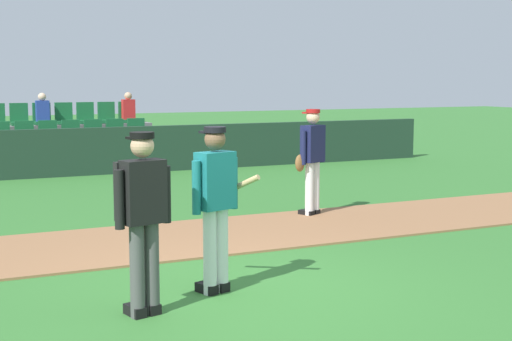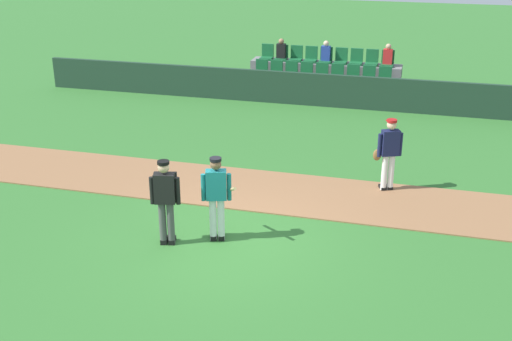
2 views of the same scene
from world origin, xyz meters
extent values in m
plane|color=#33702D|center=(0.00, 0.00, 0.00)|extent=(80.00, 80.00, 0.00)
cube|color=#936642|center=(0.00, 2.68, 0.01)|extent=(28.00, 2.38, 0.03)
cube|color=#1E3828|center=(0.00, 10.19, 0.56)|extent=(20.00, 0.16, 1.11)
cube|color=slate|center=(0.00, 11.64, 0.15)|extent=(5.55, 2.10, 0.30)
cube|color=slate|center=(0.00, 11.22, 0.50)|extent=(5.45, 0.85, 0.40)
cube|color=#196033|center=(-1.10, 11.12, 0.75)|extent=(0.44, 0.40, 0.08)
cube|color=#196033|center=(-1.10, 11.34, 1.00)|extent=(0.44, 0.08, 0.50)
cube|color=#196033|center=(-0.55, 11.12, 0.75)|extent=(0.44, 0.40, 0.08)
cube|color=#196033|center=(-0.55, 11.34, 1.00)|extent=(0.44, 0.08, 0.50)
cube|color=#196033|center=(0.00, 11.12, 0.75)|extent=(0.44, 0.40, 0.08)
cube|color=#196033|center=(0.00, 11.34, 1.00)|extent=(0.44, 0.08, 0.50)
cube|color=#196033|center=(0.55, 11.12, 0.75)|extent=(0.44, 0.40, 0.08)
cube|color=#196033|center=(0.55, 11.34, 1.00)|extent=(0.44, 0.08, 0.50)
cube|color=#196033|center=(1.10, 11.12, 0.75)|extent=(0.44, 0.40, 0.08)
cube|color=#196033|center=(1.10, 11.34, 1.00)|extent=(0.44, 0.08, 0.50)
cube|color=#196033|center=(1.65, 11.12, 0.75)|extent=(0.44, 0.40, 0.08)
cube|color=#196033|center=(1.65, 11.34, 1.00)|extent=(0.44, 0.08, 0.50)
cube|color=#196033|center=(2.20, 11.12, 0.75)|extent=(0.44, 0.40, 0.08)
cube|color=#196033|center=(2.20, 11.34, 1.00)|extent=(0.44, 0.08, 0.50)
cube|color=slate|center=(0.00, 12.07, 0.90)|extent=(5.45, 0.85, 0.40)
cube|color=#196033|center=(-0.55, 11.97, 1.15)|extent=(0.44, 0.40, 0.08)
cube|color=#196033|center=(-0.55, 12.19, 1.40)|extent=(0.44, 0.08, 0.50)
cube|color=#196033|center=(0.00, 11.97, 1.15)|extent=(0.44, 0.40, 0.08)
cube|color=#196033|center=(0.00, 12.19, 1.40)|extent=(0.44, 0.08, 0.50)
cube|color=#263F99|center=(0.00, 12.02, 1.45)|extent=(0.32, 0.22, 0.52)
sphere|color=beige|center=(0.00, 12.02, 1.80)|extent=(0.20, 0.20, 0.20)
cube|color=#196033|center=(0.55, 11.97, 1.15)|extent=(0.44, 0.40, 0.08)
cube|color=#196033|center=(0.55, 12.19, 1.40)|extent=(0.44, 0.08, 0.50)
cube|color=#196033|center=(1.10, 11.97, 1.15)|extent=(0.44, 0.40, 0.08)
cube|color=#196033|center=(1.10, 12.19, 1.40)|extent=(0.44, 0.08, 0.50)
cube|color=#196033|center=(1.65, 11.97, 1.15)|extent=(0.44, 0.40, 0.08)
cube|color=#196033|center=(1.65, 12.19, 1.40)|extent=(0.44, 0.08, 0.50)
cube|color=#196033|center=(2.20, 11.97, 1.15)|extent=(0.44, 0.40, 0.08)
cube|color=#196033|center=(2.20, 12.19, 1.40)|extent=(0.44, 0.08, 0.50)
cube|color=red|center=(2.20, 12.02, 1.45)|extent=(0.32, 0.22, 0.52)
sphere|color=tan|center=(2.20, 12.02, 1.80)|extent=(0.20, 0.20, 0.20)
cylinder|color=white|center=(-0.24, 0.04, 0.45)|extent=(0.14, 0.14, 0.90)
cylinder|color=white|center=(-0.09, 0.09, 0.45)|extent=(0.14, 0.14, 0.90)
cube|color=black|center=(-0.26, 0.10, 0.05)|extent=(0.19, 0.28, 0.10)
cube|color=black|center=(-0.10, 0.15, 0.05)|extent=(0.19, 0.28, 0.10)
cube|color=#197075|center=(-0.16, 0.07, 1.20)|extent=(0.45, 0.33, 0.60)
cylinder|color=#197075|center=(-0.40, -0.01, 1.15)|extent=(0.09, 0.09, 0.55)
cylinder|color=#197075|center=(0.08, 0.14, 1.15)|extent=(0.09, 0.09, 0.55)
sphere|color=brown|center=(-0.16, 0.07, 1.63)|extent=(0.22, 0.22, 0.22)
cylinder|color=black|center=(-0.16, 0.07, 1.73)|extent=(0.23, 0.23, 0.06)
cube|color=black|center=(-0.19, 0.16, 1.70)|extent=(0.21, 0.17, 0.02)
cylinder|color=tan|center=(0.05, 0.24, 1.05)|extent=(0.50, 0.69, 0.41)
cylinder|color=#4C4C4C|center=(-1.14, -0.37, 0.45)|extent=(0.14, 0.14, 0.90)
cylinder|color=#4C4C4C|center=(-0.98, -0.33, 0.45)|extent=(0.14, 0.14, 0.90)
cube|color=black|center=(-1.15, -0.31, 0.05)|extent=(0.18, 0.28, 0.10)
cube|color=black|center=(-0.99, -0.27, 0.05)|extent=(0.18, 0.28, 0.10)
cube|color=black|center=(-1.06, -0.35, 1.20)|extent=(0.44, 0.30, 0.60)
cylinder|color=black|center=(-1.30, -0.41, 1.15)|extent=(0.09, 0.09, 0.55)
cylinder|color=black|center=(-0.82, -0.29, 1.15)|extent=(0.09, 0.09, 0.55)
sphere|color=tan|center=(-1.06, -0.35, 1.63)|extent=(0.22, 0.22, 0.22)
cylinder|color=black|center=(-1.06, -0.35, 1.73)|extent=(0.23, 0.23, 0.06)
cube|color=black|center=(-1.08, -0.25, 1.70)|extent=(0.20, 0.16, 0.02)
cube|color=black|center=(-1.09, -0.22, 1.20)|extent=(0.45, 0.18, 0.56)
cylinder|color=white|center=(2.84, 3.42, 0.45)|extent=(0.14, 0.14, 0.90)
cylinder|color=white|center=(2.99, 3.49, 0.45)|extent=(0.14, 0.14, 0.90)
cube|color=black|center=(2.82, 3.48, 0.05)|extent=(0.21, 0.29, 0.10)
cube|color=black|center=(2.97, 3.54, 0.05)|extent=(0.21, 0.29, 0.10)
cube|color=#191E47|center=(2.92, 3.46, 1.20)|extent=(0.45, 0.36, 0.60)
cylinder|color=#191E47|center=(2.69, 3.36, 1.15)|extent=(0.09, 0.09, 0.55)
cylinder|color=#191E47|center=(3.15, 3.55, 1.15)|extent=(0.09, 0.09, 0.55)
sphere|color=beige|center=(2.92, 3.46, 1.63)|extent=(0.22, 0.22, 0.22)
cylinder|color=#B21919|center=(2.92, 3.46, 1.73)|extent=(0.23, 0.23, 0.06)
cube|color=#B21919|center=(2.88, 3.55, 1.70)|extent=(0.21, 0.18, 0.02)
ellipsoid|color=brown|center=(2.65, 3.39, 0.90)|extent=(0.23, 0.19, 0.28)
camera|label=1|loc=(-2.99, -6.96, 2.25)|focal=51.62mm
camera|label=2|loc=(3.55, -10.65, 6.04)|focal=44.58mm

